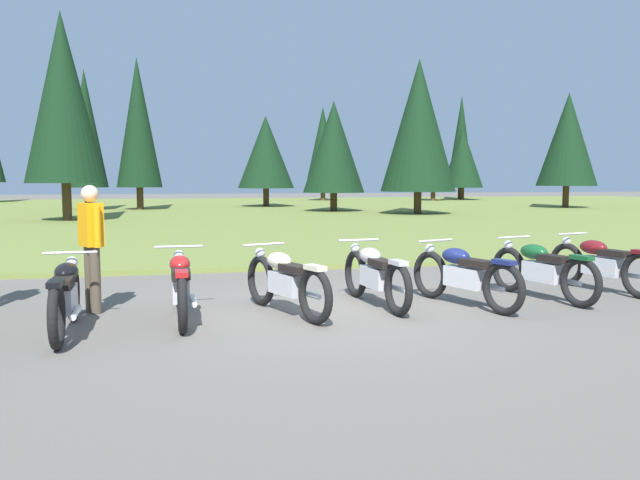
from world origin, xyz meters
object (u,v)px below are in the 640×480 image
(motorcycle_red, at_px, (181,285))
(motorcycle_british_green, at_px, (542,269))
(motorcycle_silver, at_px, (375,274))
(motorcycle_maroon, at_px, (602,264))
(motorcycle_cream, at_px, (286,281))
(motorcycle_navy, at_px, (464,275))
(rider_checking_bike, at_px, (91,241))
(motorcycle_black, at_px, (66,296))

(motorcycle_red, bearing_deg, motorcycle_british_green, 3.39)
(motorcycle_silver, distance_m, motorcycle_maroon, 3.80)
(motorcycle_cream, relative_size, motorcycle_maroon, 0.97)
(motorcycle_british_green, bearing_deg, motorcycle_cream, -176.69)
(motorcycle_navy, distance_m, motorcycle_maroon, 2.66)
(motorcycle_silver, relative_size, rider_checking_bike, 1.26)
(motorcycle_black, height_order, motorcycle_maroon, same)
(motorcycle_maroon, bearing_deg, motorcycle_cream, -173.35)
(motorcycle_black, relative_size, rider_checking_bike, 1.26)
(motorcycle_navy, height_order, motorcycle_british_green, same)
(motorcycle_red, height_order, motorcycle_silver, same)
(motorcycle_red, height_order, motorcycle_cream, same)
(motorcycle_red, xyz_separation_m, motorcycle_cream, (1.33, 0.08, 0.00))
(rider_checking_bike, bearing_deg, motorcycle_black, -97.37)
(motorcycle_black, xyz_separation_m, motorcycle_red, (1.27, 0.43, 0.00))
(motorcycle_silver, height_order, motorcycle_british_green, same)
(motorcycle_navy, height_order, motorcycle_maroon, same)
(motorcycle_red, xyz_separation_m, motorcycle_silver, (2.62, 0.35, 0.00))
(motorcycle_black, bearing_deg, motorcycle_navy, 5.68)
(motorcycle_black, height_order, motorcycle_navy, same)
(motorcycle_silver, relative_size, motorcycle_maroon, 1.02)
(motorcycle_navy, bearing_deg, motorcycle_red, -178.84)
(motorcycle_navy, bearing_deg, rider_checking_bike, 172.74)
(motorcycle_british_green, xyz_separation_m, motorcycle_maroon, (1.26, 0.37, 0.00))
(motorcycle_red, distance_m, motorcycle_british_green, 5.15)
(motorcycle_cream, bearing_deg, motorcycle_black, -168.86)
(rider_checking_bike, bearing_deg, motorcycle_maroon, -0.24)
(motorcycle_silver, height_order, rider_checking_bike, rider_checking_bike)
(motorcycle_silver, bearing_deg, motorcycle_black, -168.63)
(motorcycle_black, height_order, motorcycle_red, same)
(motorcycle_maroon, bearing_deg, motorcycle_silver, -175.16)
(motorcycle_cream, xyz_separation_m, motorcycle_maroon, (5.08, 0.59, 0.00))
(motorcycle_black, distance_m, motorcycle_silver, 3.97)
(motorcycle_british_green, height_order, rider_checking_bike, rider_checking_bike)
(motorcycle_silver, bearing_deg, motorcycle_navy, -13.10)
(motorcycle_navy, xyz_separation_m, motorcycle_maroon, (2.59, 0.60, 0.00))
(motorcycle_black, bearing_deg, motorcycle_cream, 11.14)
(motorcycle_british_green, bearing_deg, motorcycle_maroon, 16.39)
(motorcycle_navy, height_order, rider_checking_bike, rider_checking_bike)
(motorcycle_cream, bearing_deg, rider_checking_bike, 165.75)
(motorcycle_red, height_order, rider_checking_bike, rider_checking_bike)
(motorcycle_black, height_order, motorcycle_british_green, same)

